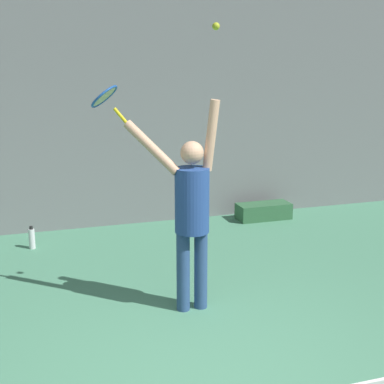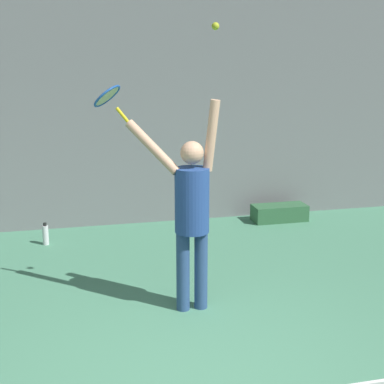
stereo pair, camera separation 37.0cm
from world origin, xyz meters
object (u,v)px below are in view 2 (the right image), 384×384
at_px(tennis_racket, 108,98).
at_px(tennis_ball, 215,26).
at_px(tennis_player, 191,208).
at_px(water_bottle, 46,235).
at_px(equipment_bag, 279,213).

xyz_separation_m(tennis_racket, tennis_ball, (0.90, -0.55, 0.63)).
bearing_deg(tennis_player, water_bottle, 122.31).
relative_size(tennis_ball, water_bottle, 0.22).
distance_m(tennis_player, equipment_bag, 3.44).
bearing_deg(water_bottle, tennis_ball, -55.94).
distance_m(tennis_player, tennis_ball, 1.66).
relative_size(tennis_player, tennis_racket, 5.18).
height_order(tennis_racket, tennis_ball, tennis_ball).
xyz_separation_m(tennis_player, equipment_bag, (2.02, 2.63, -0.91)).
relative_size(water_bottle, equipment_bag, 0.37).
bearing_deg(tennis_ball, water_bottle, 124.06).
distance_m(tennis_player, tennis_racket, 1.31).
bearing_deg(tennis_player, tennis_ball, -34.31).
distance_m(tennis_racket, water_bottle, 2.79).
bearing_deg(tennis_ball, tennis_racket, 148.65).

